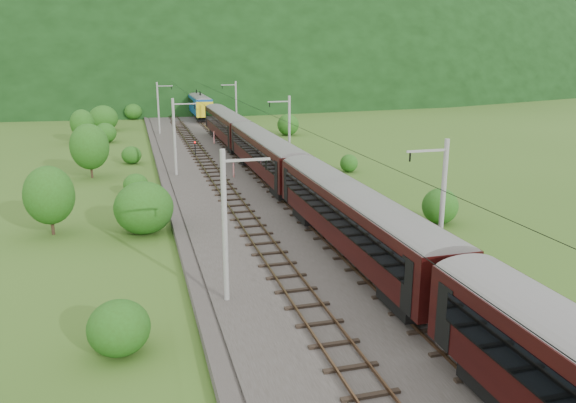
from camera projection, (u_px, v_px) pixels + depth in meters
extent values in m
plane|color=#37571B|center=(337.00, 292.00, 31.21)|extent=(600.00, 600.00, 0.00)
cube|color=#38332D|center=(289.00, 234.00, 40.48)|extent=(14.00, 220.00, 0.30)
cube|color=brown|center=(247.00, 233.00, 39.58)|extent=(0.08, 220.00, 0.15)
cube|color=brown|center=(266.00, 232.00, 39.95)|extent=(0.08, 220.00, 0.15)
cube|color=black|center=(256.00, 234.00, 39.80)|extent=(2.40, 220.00, 0.12)
cube|color=brown|center=(311.00, 228.00, 40.82)|extent=(0.08, 220.00, 0.15)
cube|color=brown|center=(330.00, 226.00, 41.19)|extent=(0.08, 220.00, 0.15)
cube|color=black|center=(321.00, 229.00, 41.04)|extent=(2.40, 220.00, 0.12)
cylinder|color=gray|center=(225.00, 227.00, 28.49)|extent=(0.28, 0.28, 8.00)
cube|color=gray|center=(247.00, 160.00, 27.92)|extent=(2.40, 0.12, 0.12)
cylinder|color=black|center=(266.00, 165.00, 28.26)|extent=(0.10, 0.10, 0.50)
cylinder|color=gray|center=(175.00, 137.00, 58.26)|extent=(0.28, 0.28, 8.00)
cube|color=gray|center=(185.00, 104.00, 57.69)|extent=(2.40, 0.12, 0.12)
cylinder|color=black|center=(195.00, 107.00, 58.03)|extent=(0.10, 0.10, 0.50)
cylinder|color=gray|center=(158.00, 108.00, 88.04)|extent=(0.28, 0.28, 8.00)
cube|color=gray|center=(165.00, 86.00, 87.47)|extent=(2.40, 0.12, 0.12)
cylinder|color=black|center=(171.00, 88.00, 87.80)|extent=(0.10, 0.10, 0.50)
cylinder|color=gray|center=(150.00, 94.00, 117.81)|extent=(0.28, 0.28, 8.00)
cube|color=gray|center=(155.00, 77.00, 117.24)|extent=(2.40, 0.12, 0.12)
cylinder|color=black|center=(160.00, 79.00, 117.58)|extent=(0.10, 0.10, 0.50)
cylinder|color=gray|center=(145.00, 85.00, 147.59)|extent=(0.28, 0.28, 8.00)
cube|color=gray|center=(149.00, 72.00, 147.02)|extent=(2.40, 0.12, 0.12)
cylinder|color=black|center=(153.00, 73.00, 147.35)|extent=(0.10, 0.10, 0.50)
cylinder|color=gray|center=(442.00, 209.00, 31.70)|extent=(0.28, 0.28, 8.00)
cube|color=gray|center=(427.00, 151.00, 30.51)|extent=(2.40, 0.12, 0.12)
cylinder|color=black|center=(410.00, 157.00, 30.33)|extent=(0.10, 0.10, 0.50)
cylinder|color=gray|center=(289.00, 133.00, 61.48)|extent=(0.28, 0.28, 8.00)
cube|color=gray|center=(279.00, 102.00, 60.28)|extent=(2.40, 0.12, 0.12)
cylinder|color=black|center=(270.00, 105.00, 60.10)|extent=(0.10, 0.10, 0.50)
cylinder|color=gray|center=(236.00, 106.00, 91.25)|extent=(0.28, 0.28, 8.00)
cube|color=gray|center=(228.00, 85.00, 90.06)|extent=(2.40, 0.12, 0.12)
cylinder|color=black|center=(222.00, 87.00, 89.88)|extent=(0.10, 0.10, 0.50)
cylinder|color=gray|center=(209.00, 93.00, 121.02)|extent=(0.28, 0.28, 8.00)
cube|color=gray|center=(203.00, 77.00, 119.83)|extent=(2.40, 0.12, 0.12)
cylinder|color=black|center=(198.00, 78.00, 119.65)|extent=(0.10, 0.10, 0.50)
cylinder|color=gray|center=(193.00, 84.00, 150.80)|extent=(0.28, 0.28, 8.00)
cube|color=gray|center=(188.00, 72.00, 149.61)|extent=(2.40, 0.12, 0.12)
cylinder|color=black|center=(184.00, 73.00, 149.42)|extent=(0.10, 0.10, 0.50)
cylinder|color=black|center=(255.00, 140.00, 38.05)|extent=(0.03, 198.00, 0.03)
cylinder|color=black|center=(322.00, 137.00, 39.30)|extent=(0.03, 198.00, 0.03)
ellipsoid|color=black|center=(151.00, 79.00, 273.12)|extent=(504.00, 360.00, 244.00)
cube|color=black|center=(508.00, 383.00, 20.79)|extent=(2.26, 3.29, 0.92)
cube|color=black|center=(353.00, 216.00, 34.74)|extent=(2.98, 22.60, 3.08)
cylinder|color=slate|center=(353.00, 195.00, 34.38)|extent=(2.98, 22.49, 2.98)
cube|color=black|center=(330.00, 213.00, 34.25)|extent=(0.05, 19.89, 1.18)
cube|color=black|center=(375.00, 209.00, 35.03)|extent=(0.05, 19.89, 1.18)
cube|color=black|center=(411.00, 299.00, 27.89)|extent=(2.26, 3.29, 0.92)
cube|color=black|center=(313.00, 213.00, 42.62)|extent=(2.26, 3.29, 0.92)
cube|color=black|center=(265.00, 153.00, 56.56)|extent=(2.98, 22.60, 3.08)
cylinder|color=slate|center=(265.00, 139.00, 56.20)|extent=(2.98, 22.49, 2.98)
cube|color=black|center=(251.00, 150.00, 56.07)|extent=(0.05, 19.89, 1.18)
cube|color=black|center=(280.00, 148.00, 56.86)|extent=(0.05, 19.89, 1.18)
cube|color=black|center=(286.00, 190.00, 49.72)|extent=(2.26, 3.29, 0.92)
cube|color=black|center=(250.00, 158.00, 64.44)|extent=(2.26, 3.29, 0.92)
cube|color=black|center=(227.00, 124.00, 78.39)|extent=(2.98, 22.60, 3.08)
cylinder|color=slate|center=(226.00, 114.00, 78.03)|extent=(2.98, 22.49, 2.98)
cube|color=black|center=(216.00, 122.00, 77.90)|extent=(0.05, 19.89, 1.18)
cube|color=black|center=(237.00, 121.00, 78.68)|extent=(0.05, 19.89, 1.18)
cube|color=black|center=(237.00, 148.00, 71.54)|extent=(2.26, 3.29, 0.92)
cube|color=black|center=(219.00, 131.00, 86.27)|extent=(2.26, 3.29, 0.92)
cube|color=#124891|center=(199.00, 104.00, 108.81)|extent=(2.98, 18.49, 3.08)
cylinder|color=slate|center=(198.00, 97.00, 108.45)|extent=(2.98, 18.40, 2.98)
cube|color=black|center=(191.00, 102.00, 108.33)|extent=(0.05, 16.27, 1.18)
cube|color=black|center=(206.00, 102.00, 109.11)|extent=(0.05, 16.27, 1.18)
cube|color=black|center=(203.00, 118.00, 103.31)|extent=(2.26, 3.29, 0.92)
cube|color=black|center=(195.00, 111.00, 115.36)|extent=(2.26, 3.29, 0.92)
cube|color=gold|center=(194.00, 101.00, 117.28)|extent=(3.04, 0.50, 2.77)
cube|color=gold|center=(205.00, 110.00, 100.45)|extent=(3.04, 0.50, 2.77)
cube|color=black|center=(196.00, 92.00, 111.06)|extent=(0.08, 1.60, 0.92)
cylinder|color=red|center=(234.00, 170.00, 57.94)|extent=(0.16, 0.16, 1.52)
cylinder|color=red|center=(214.00, 138.00, 79.15)|extent=(0.18, 0.18, 1.71)
cylinder|color=black|center=(195.00, 150.00, 69.20)|extent=(0.12, 0.12, 1.75)
sphere|color=red|center=(195.00, 142.00, 68.96)|extent=(0.21, 0.21, 0.21)
ellipsoid|color=#255015|center=(119.00, 328.00, 24.52)|extent=(2.75, 2.75, 2.47)
ellipsoid|color=#255015|center=(144.00, 208.00, 40.76)|extent=(4.28, 4.28, 3.85)
ellipsoid|color=#255015|center=(136.00, 185.00, 51.69)|extent=(2.29, 2.29, 2.07)
ellipsoid|color=#255015|center=(131.00, 155.00, 66.41)|extent=(2.32, 2.32, 2.09)
ellipsoid|color=#255015|center=(105.00, 133.00, 81.62)|extent=(3.21, 3.21, 2.89)
ellipsoid|color=#255015|center=(103.00, 118.00, 93.53)|extent=(4.73, 4.73, 4.26)
ellipsoid|color=#255015|center=(133.00, 112.00, 109.64)|extent=(3.36, 3.36, 3.03)
cylinder|color=black|center=(52.00, 216.00, 40.59)|extent=(0.24, 0.24, 2.76)
ellipsoid|color=#255015|center=(49.00, 195.00, 40.18)|extent=(3.55, 3.55, 4.26)
cylinder|color=black|center=(91.00, 163.00, 58.86)|extent=(0.24, 0.24, 3.11)
ellipsoid|color=#255015|center=(89.00, 147.00, 58.40)|extent=(3.99, 3.99, 4.79)
cylinder|color=black|center=(83.00, 134.00, 81.53)|extent=(0.24, 0.24, 2.63)
ellipsoid|color=#255015|center=(82.00, 124.00, 81.14)|extent=(3.39, 3.39, 4.06)
ellipsoid|color=#255015|center=(440.00, 208.00, 43.29)|extent=(2.77, 2.77, 2.50)
ellipsoid|color=#255015|center=(349.00, 164.00, 61.91)|extent=(1.97, 1.97, 1.77)
ellipsoid|color=#255015|center=(288.00, 126.00, 88.76)|extent=(3.41, 3.41, 3.07)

